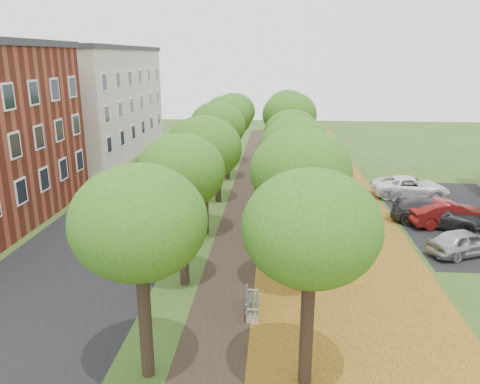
% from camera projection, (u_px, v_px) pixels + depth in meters
% --- Properties ---
extents(ground, '(120.00, 120.00, 0.00)m').
position_uv_depth(ground, '(219.00, 377.00, 14.33)').
color(ground, '#2D4C19').
rests_on(ground, ground).
extents(street_asphalt, '(8.00, 70.00, 0.01)m').
position_uv_depth(street_asphalt, '(129.00, 213.00, 29.24)').
color(street_asphalt, black).
rests_on(street_asphalt, ground).
extents(footpath, '(3.20, 70.00, 0.01)m').
position_uv_depth(footpath, '(248.00, 216.00, 28.69)').
color(footpath, black).
rests_on(footpath, ground).
extents(leaf_verge, '(7.50, 70.00, 0.01)m').
position_uv_depth(leaf_verge, '(330.00, 219.00, 28.32)').
color(leaf_verge, '#B17F20').
rests_on(leaf_verge, ground).
extents(parking_lot, '(9.00, 16.00, 0.01)m').
position_uv_depth(parking_lot, '(469.00, 217.00, 28.66)').
color(parking_lot, black).
rests_on(parking_lot, ground).
extents(tree_row_west, '(3.78, 33.78, 6.43)m').
position_uv_depth(tree_row_west, '(211.00, 139.00, 27.51)').
color(tree_row_west, black).
rests_on(tree_row_west, ground).
extents(tree_row_east, '(3.78, 33.78, 6.43)m').
position_uv_depth(tree_row_east, '(293.00, 140.00, 27.16)').
color(tree_row_east, black).
rests_on(tree_row_east, ground).
extents(building_cream, '(10.30, 20.30, 10.40)m').
position_uv_depth(building_cream, '(86.00, 101.00, 45.71)').
color(building_cream, beige).
rests_on(building_cream, ground).
extents(bench, '(0.55, 1.66, 0.78)m').
position_uv_depth(bench, '(251.00, 303.00, 17.85)').
color(bench, '#29332C').
rests_on(bench, ground).
extents(car_silver, '(4.14, 2.93, 1.31)m').
position_uv_depth(car_silver, '(465.00, 242.00, 23.03)').
color(car_silver, '#B0B0B5').
rests_on(car_silver, ground).
extents(car_red, '(4.81, 2.42, 1.51)m').
position_uv_depth(car_red, '(448.00, 213.00, 26.92)').
color(car_red, maroon).
rests_on(car_red, ground).
extents(car_grey, '(5.55, 4.06, 1.49)m').
position_uv_depth(car_grey, '(437.00, 213.00, 26.99)').
color(car_grey, '#2D2D31').
rests_on(car_grey, ground).
extents(car_white, '(5.22, 2.48, 1.44)m').
position_uv_depth(car_white, '(410.00, 187.00, 32.52)').
color(car_white, white).
rests_on(car_white, ground).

